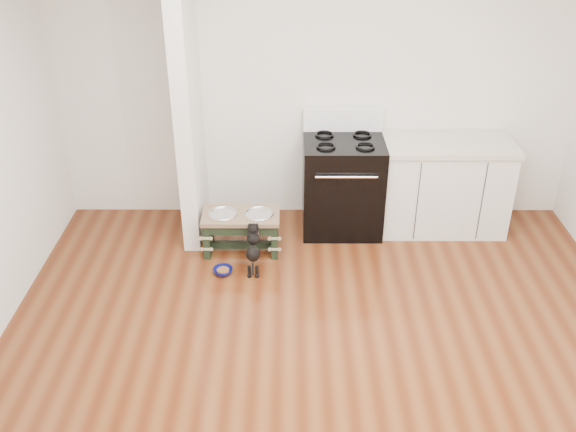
% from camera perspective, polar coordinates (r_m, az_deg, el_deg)
% --- Properties ---
extents(ground, '(5.00, 5.00, 0.00)m').
position_cam_1_polar(ground, '(4.71, 3.41, -14.36)').
color(ground, '#4B1F0D').
rests_on(ground, ground).
extents(room_shell, '(5.00, 5.00, 5.00)m').
position_cam_1_polar(room_shell, '(3.77, 4.13, 3.69)').
color(room_shell, silver).
rests_on(room_shell, ground).
extents(partition_wall, '(0.15, 0.80, 2.70)m').
position_cam_1_polar(partition_wall, '(5.88, -8.93, 10.24)').
color(partition_wall, silver).
rests_on(partition_wall, ground).
extents(oven_range, '(0.76, 0.69, 1.14)m').
position_cam_1_polar(oven_range, '(6.22, 4.86, 2.89)').
color(oven_range, black).
rests_on(oven_range, ground).
extents(cabinet_run, '(1.24, 0.64, 0.91)m').
position_cam_1_polar(cabinet_run, '(6.40, 13.62, 2.68)').
color(cabinet_run, silver).
rests_on(cabinet_run, ground).
extents(dog_feeder, '(0.71, 0.38, 0.40)m').
position_cam_1_polar(dog_feeder, '(5.92, -4.18, -0.80)').
color(dog_feeder, black).
rests_on(dog_feeder, ground).
extents(puppy, '(0.12, 0.36, 0.43)m').
position_cam_1_polar(puppy, '(5.65, -3.12, -2.82)').
color(puppy, black).
rests_on(puppy, ground).
extents(floor_bowl, '(0.19, 0.19, 0.05)m').
position_cam_1_polar(floor_bowl, '(5.74, -5.80, -4.88)').
color(floor_bowl, '#0C1058').
rests_on(floor_bowl, ground).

